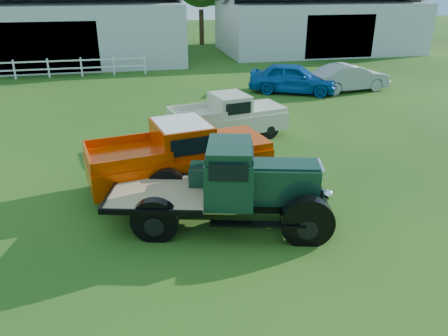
{
  "coord_description": "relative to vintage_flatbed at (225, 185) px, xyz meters",
  "views": [
    {
      "loc": [
        -2.12,
        -9.38,
        5.75
      ],
      "look_at": [
        0.2,
        1.2,
        1.05
      ],
      "focal_mm": 35.0,
      "sensor_mm": 36.0,
      "label": 1
    }
  ],
  "objects": [
    {
      "name": "shed_left",
      "position": [
        -6.99,
        25.89,
        1.72
      ],
      "size": [
        18.8,
        10.2,
        5.6
      ],
      "primitive_type": null,
      "color": "#ADADAD",
      "rests_on": "ground"
    },
    {
      "name": "red_pickup",
      "position": [
        -0.85,
        2.47,
        -0.08
      ],
      "size": [
        5.76,
        3.03,
        2.0
      ],
      "primitive_type": null,
      "rotation": [
        0.0,
        0.0,
        0.18
      ],
      "color": "#C33100",
      "rests_on": "ground"
    },
    {
      "name": "white_pickup",
      "position": [
        1.5,
        6.37,
        -0.23
      ],
      "size": [
        4.9,
        2.66,
        1.7
      ],
      "primitive_type": null,
      "rotation": [
        0.0,
        0.0,
        0.2
      ],
      "color": "beige",
      "rests_on": "ground"
    },
    {
      "name": "misc_car_blue",
      "position": [
        6.64,
        12.87,
        -0.28
      ],
      "size": [
        5.07,
        3.74,
        1.61
      ],
      "primitive_type": "imported",
      "rotation": [
        0.0,
        0.0,
        1.13
      ],
      "color": "#0C4D9D",
      "rests_on": "ground"
    },
    {
      "name": "shed_right",
      "position": [
        14.01,
        26.89,
        1.52
      ],
      "size": [
        16.8,
        9.2,
        5.2
      ],
      "primitive_type": null,
      "color": "#ADADAD",
      "rests_on": "ground"
    },
    {
      "name": "vintage_flatbed",
      "position": [
        0.0,
        0.0,
        0.0
      ],
      "size": [
        5.82,
        3.47,
        2.16
      ],
      "primitive_type": null,
      "rotation": [
        0.0,
        0.0,
        -0.26
      ],
      "color": "#133325",
      "rests_on": "ground"
    },
    {
      "name": "fence_rail",
      "position": [
        -7.99,
        19.89,
        -0.48
      ],
      "size": [
        14.2,
        0.16,
        1.2
      ],
      "primitive_type": null,
      "color": "white",
      "rests_on": "ground"
    },
    {
      "name": "ground",
      "position": [
        0.01,
        -0.11,
        -1.08
      ],
      "size": [
        120.0,
        120.0,
        0.0
      ],
      "primitive_type": "plane",
      "color": "#1B4012"
    },
    {
      "name": "misc_car_grey",
      "position": [
        9.85,
        12.62,
        -0.34
      ],
      "size": [
        4.65,
        2.2,
        1.47
      ],
      "primitive_type": "imported",
      "rotation": [
        0.0,
        0.0,
        1.72
      ],
      "color": "gray",
      "rests_on": "ground"
    }
  ]
}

